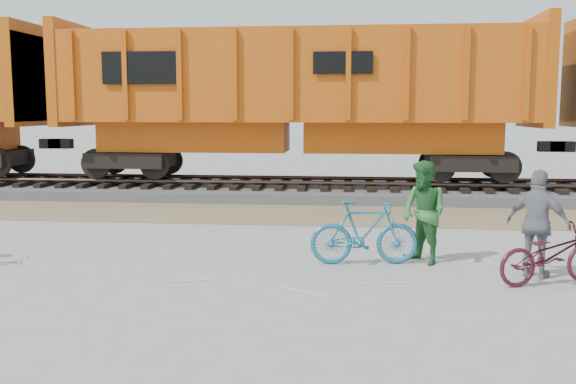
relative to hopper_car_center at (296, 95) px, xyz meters
name	(u,v)px	position (x,y,z in m)	size (l,w,h in m)	color
ground	(261,270)	(0.26, -9.00, -3.01)	(120.00, 120.00, 0.00)	#9E9E99
gravel_strip	(294,215)	(0.26, -3.50, -3.00)	(120.00, 3.00, 0.02)	#887254
ballast_bed	(305,191)	(0.26, 0.00, -2.86)	(120.00, 4.00, 0.30)	slate
track	(305,181)	(0.26, 0.00, -2.53)	(120.00, 2.60, 0.24)	black
hopper_car_center	(296,95)	(0.00, 0.00, 0.00)	(14.00, 3.13, 4.65)	black
bicycle_teal	(364,233)	(1.93, -8.43, -2.46)	(0.51, 1.82, 1.09)	#206A8A
bicycle_maroon	(551,254)	(4.69, -9.40, -2.55)	(0.61, 1.74, 0.92)	#471321
person_man	(424,212)	(2.93, -8.23, -2.13)	(0.85, 0.66, 1.75)	#2A6A30
person_woman	(538,224)	(4.59, -9.00, -2.16)	(0.99, 0.41, 1.69)	gray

